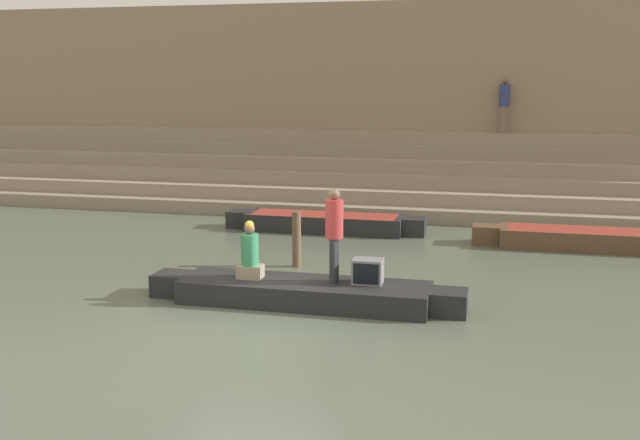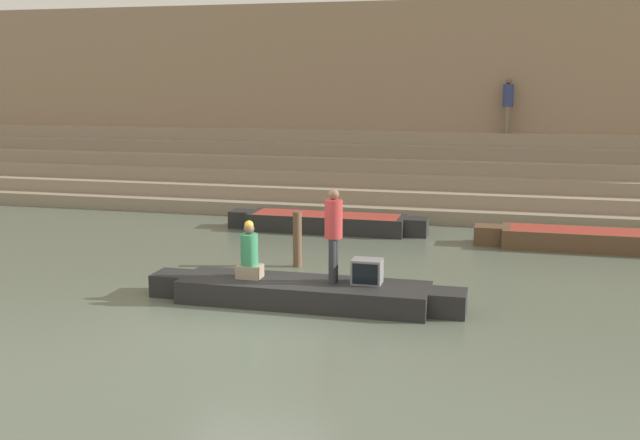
% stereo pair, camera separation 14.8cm
% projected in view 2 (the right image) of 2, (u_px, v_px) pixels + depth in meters
% --- Properties ---
extents(ground_plane, '(120.00, 120.00, 0.00)m').
position_uv_depth(ground_plane, '(249.00, 321.00, 12.49)').
color(ground_plane, '#566051').
extents(ghat_steps, '(36.00, 3.69, 2.34)m').
position_uv_depth(ghat_steps, '(373.00, 181.00, 23.33)').
color(ghat_steps, gray).
rests_on(ghat_steps, ground).
extents(back_wall, '(34.20, 1.28, 6.42)m').
position_uv_depth(back_wall, '(384.00, 104.00, 24.74)').
color(back_wall, '#937A60').
rests_on(back_wall, ground).
extents(rowboat_main, '(5.76, 1.32, 0.42)m').
position_uv_depth(rowboat_main, '(304.00, 292.00, 13.41)').
color(rowboat_main, black).
rests_on(rowboat_main, ground).
extents(person_standing, '(0.32, 0.32, 1.69)m').
position_uv_depth(person_standing, '(334.00, 229.00, 13.11)').
color(person_standing, '#28282D').
rests_on(person_standing, rowboat_main).
extents(person_rowing, '(0.44, 0.35, 1.06)m').
position_uv_depth(person_rowing, '(249.00, 255.00, 13.54)').
color(person_rowing, gray).
rests_on(person_rowing, rowboat_main).
extents(tv_set, '(0.53, 0.40, 0.44)m').
position_uv_depth(tv_set, '(367.00, 271.00, 13.19)').
color(tv_set, slate).
rests_on(tv_set, rowboat_main).
extents(moored_boat_shore, '(6.06, 1.14, 0.46)m').
position_uv_depth(moored_boat_shore, '(605.00, 240.00, 17.64)').
color(moored_boat_shore, brown).
rests_on(moored_boat_shore, ground).
extents(moored_boat_distant, '(5.35, 1.14, 0.46)m').
position_uv_depth(moored_boat_distant, '(327.00, 222.00, 19.84)').
color(moored_boat_distant, black).
rests_on(moored_boat_distant, ground).
extents(mooring_post, '(0.19, 0.19, 1.20)m').
position_uv_depth(mooring_post, '(297.00, 239.00, 16.01)').
color(mooring_post, brown).
rests_on(mooring_post, ground).
extents(person_on_steps, '(0.33, 0.33, 1.68)m').
position_uv_depth(person_on_steps, '(508.00, 101.00, 22.90)').
color(person_on_steps, '#756656').
rests_on(person_on_steps, ghat_steps).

